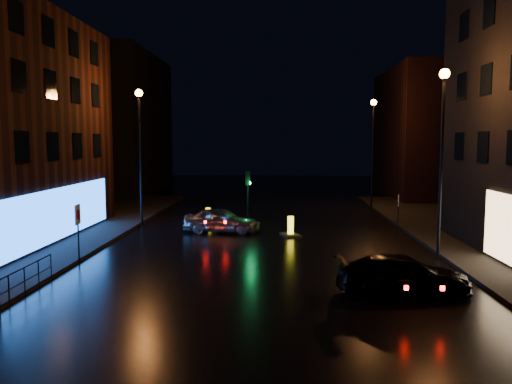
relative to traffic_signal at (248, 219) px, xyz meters
The scene contains 14 objects.
ground 14.06m from the traffic_signal, 85.10° to the right, with size 120.00×120.00×0.00m, color black.
building_far_left 26.50m from the traffic_signal, 125.18° to the left, with size 8.00×16.00×14.00m, color black.
building_far_right 24.83m from the traffic_signal, 48.01° to the left, with size 8.00×14.00×12.00m, color black.
street_lamp_lfar 8.32m from the traffic_signal, behind, with size 0.44×0.44×8.37m.
street_lamp_rnear 13.06m from the traffic_signal, 41.63° to the right, with size 0.44×0.44×8.37m.
street_lamp_rfar 13.06m from the traffic_signal, 41.63° to the left, with size 0.44×0.44×8.37m.
traffic_signal is the anchor object (origin of this frame).
guard_railing 16.47m from the traffic_signal, 114.39° to the right, with size 0.05×6.04×1.00m.
silver_hatchback 2.44m from the traffic_signal, 126.72° to the right, with size 1.69×4.21×1.43m, color #979B9E.
dark_sedan 14.64m from the traffic_signal, 65.14° to the right, with size 1.87×4.60×1.34m, color black.
bollard_near 3.81m from the traffic_signal, 47.99° to the right, with size 1.25×1.48×1.10m.
bollard_far 3.04m from the traffic_signal, 151.67° to the left, with size 0.95×1.23×0.97m.
road_sign_left 11.77m from the traffic_signal, 124.98° to the right, with size 0.13×0.62×2.56m.
road_sign_right 9.15m from the traffic_signal, ahead, with size 0.16×0.49×2.03m.
Camera 1 is at (0.62, -16.24, 5.26)m, focal length 35.00 mm.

